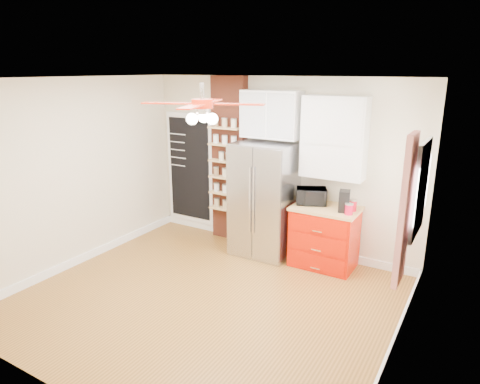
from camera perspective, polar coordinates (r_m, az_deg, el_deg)
The scene contains 21 objects.
floor at distance 5.59m, azimuth -4.42°, elevation -14.03°, with size 4.50×4.50×0.00m, color #936025.
ceiling at distance 4.84m, azimuth -5.13°, elevation 14.84°, with size 4.50×4.50×0.00m, color white.
wall_back at distance 6.72m, azimuth 5.13°, elevation 3.59°, with size 4.50×0.02×2.70m, color beige.
wall_front at distance 3.71m, azimuth -23.04°, elevation -8.32°, with size 4.50×0.02×2.70m, color beige.
wall_left at distance 6.57m, azimuth -21.01°, elevation 2.27°, with size 0.02×4.00×2.70m, color beige.
wall_right at distance 4.23m, azimuth 21.12°, elevation -5.11°, with size 0.02×4.00×2.70m, color beige.
chalkboard at distance 7.62m, azimuth -6.66°, elevation 3.10°, with size 0.95×0.05×1.95m.
brick_pillar at distance 7.05m, azimuth -1.40°, elevation 4.24°, with size 0.60×0.16×2.70m, color brown.
fridge at distance 6.55m, azimuth 3.23°, elevation -1.02°, with size 0.90×0.70×1.75m, color #BCBCC1.
upper_glass_cabinet at distance 6.46m, azimuth 4.22°, elevation 10.29°, with size 0.90×0.35×0.70m, color white.
red_cabinet at distance 6.37m, azimuth 11.18°, elevation -5.84°, with size 0.94×0.64×0.90m.
upper_shelf_unit at distance 6.15m, azimuth 12.44°, elevation 7.08°, with size 0.90×0.30×1.15m, color white.
window at distance 5.03m, azimuth 22.94°, elevation 0.38°, with size 0.04×0.75×1.05m, color white.
curtain at distance 4.54m, azimuth 21.17°, elevation -2.36°, with size 0.06×0.40×1.55m, color red.
ceiling_fan at distance 4.85m, azimuth -5.05°, elevation 11.58°, with size 1.40×1.40×0.44m.
toaster_oven at distance 6.30m, azimuth 9.46°, elevation -0.55°, with size 0.43×0.29×0.24m, color black.
coffee_maker at distance 6.05m, azimuth 13.73°, elevation -1.19°, with size 0.14×0.19×0.30m, color black.
canister_left at distance 5.96m, azimuth 14.31°, elevation -2.28°, with size 0.11×0.11×0.14m, color red.
canister_right at distance 6.13m, azimuth 14.81°, elevation -1.79°, with size 0.11×0.11×0.15m, color #AD0919.
pantry_jar_oats at distance 6.93m, azimuth -2.48°, elevation 4.77°, with size 0.09×0.09×0.13m, color beige.
pantry_jar_beans at distance 6.87m, azimuth -1.59°, elevation 4.66°, with size 0.08×0.08×0.13m, color #866344.
Camera 1 is at (2.81, -3.93, 2.81)m, focal length 32.00 mm.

